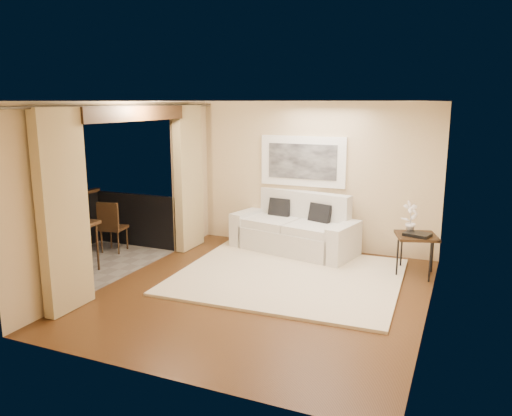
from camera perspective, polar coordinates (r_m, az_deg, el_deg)
The scene contains 18 objects.
floor at distance 7.30m, azimuth 0.74°, elevation -9.59°, with size 5.00×5.00×0.00m, color #533218.
room_shell at distance 7.85m, azimuth -13.97°, elevation 10.44°, with size 5.00×6.40×5.00m.
balcony at distance 8.97m, azimuth -19.23°, elevation -4.93°, with size 1.81×2.60×1.17m.
curtains at distance 7.96m, azimuth -13.42°, elevation 1.90°, with size 0.16×4.80×2.64m.
artwork at distance 9.24m, azimuth 5.35°, elevation 5.33°, with size 1.62×0.07×0.92m.
rug at distance 7.89m, azimuth 3.71°, elevation -7.77°, with size 3.37×2.94×0.04m, color beige.
sofa at distance 9.13m, azimuth 4.59°, elevation -2.67°, with size 2.39×1.40×1.08m.
side_table at distance 8.21m, azimuth 17.86°, elevation -3.31°, with size 0.76×0.76×0.66m.
tray at distance 8.11m, azimuth 17.96°, elevation -2.90°, with size 0.38×0.28×0.05m, color black.
orchid at distance 8.24m, azimuth 17.25°, elevation -0.98°, with size 0.27×0.18×0.51m, color white.
bistro_table at distance 8.39m, azimuth -20.55°, elevation -2.17°, with size 0.75×0.75×0.82m.
balcony_chair_far at distance 9.37m, azimuth -16.27°, elevation -1.69°, with size 0.47×0.48×0.95m.
balcony_chair_near at distance 8.16m, azimuth -23.02°, elevation -4.00°, with size 0.54×0.55×0.99m.
ice_bucket at distance 8.50m, azimuth -21.05°, elevation -0.78°, with size 0.18×0.18×0.20m, color silver.
candle at distance 8.44m, azimuth -19.44°, elevation -1.20°, with size 0.06×0.06×0.07m, color red.
vase at distance 8.25m, azimuth -21.67°, elevation -1.28°, with size 0.04×0.04×0.18m, color white.
glass_a at distance 8.20m, azimuth -20.20°, elevation -1.45°, with size 0.06×0.06×0.12m, color silver.
glass_b at distance 8.22m, azimuth -19.62°, elevation -1.37°, with size 0.06×0.06×0.12m, color silver.
Camera 1 is at (2.59, -6.27, 2.69)m, focal length 35.00 mm.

